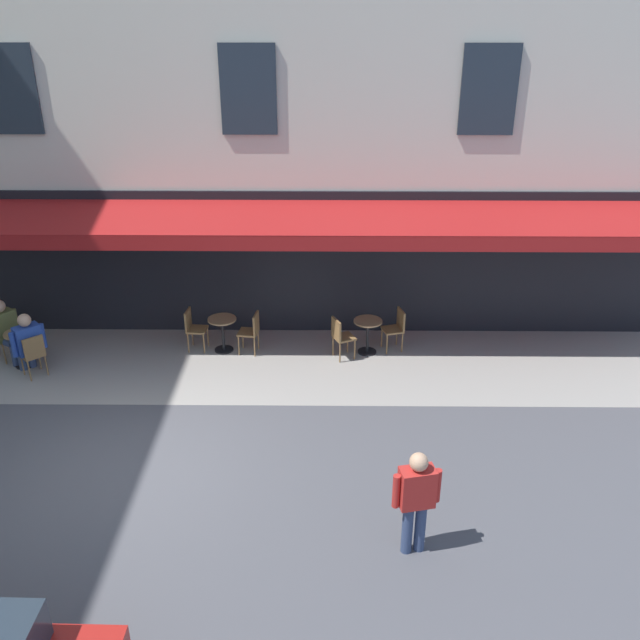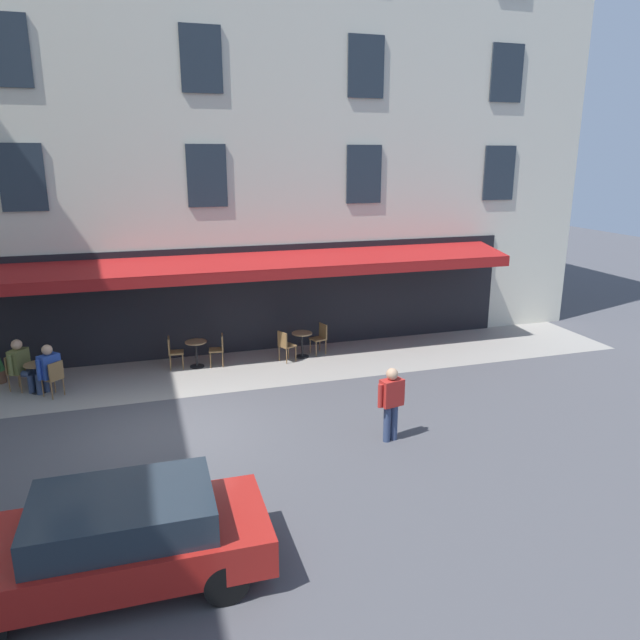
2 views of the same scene
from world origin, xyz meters
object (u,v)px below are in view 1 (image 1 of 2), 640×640
Objects in this scene: cafe_chair_wicker_kerbside at (252,329)px; seated_companion_in_blue at (27,341)px; cafe_table_mid_terrace at (21,344)px; cafe_table_streetside at (223,330)px; walking_pedestrian_in_red at (416,496)px; cafe_chair_wicker_back_row at (340,335)px; cafe_chair_wicker_corner_left at (33,352)px; cafe_table_near_entrance at (368,332)px; cafe_chair_wicker_under_awning at (1,334)px; seated_patron_in_olive at (6,329)px; cafe_chair_wicker_near_door at (396,326)px; cafe_chair_wicker_corner_right at (193,326)px.

cafe_chair_wicker_kerbside is 4.42m from seated_companion_in_blue.
cafe_table_mid_terrace is 4.65m from cafe_chair_wicker_kerbside.
walking_pedestrian_in_red is at bearing 120.38° from cafe_table_streetside.
cafe_table_mid_terrace is at bearing 3.29° from cafe_chair_wicker_back_row.
cafe_chair_wicker_corner_left is 1.00× the size of cafe_chair_wicker_kerbside.
cafe_table_streetside is 0.82× the size of cafe_chair_wicker_kerbside.
cafe_table_mid_terrace is at bearing 5.13° from cafe_table_near_entrance.
cafe_chair_wicker_corner_left is at bearing 141.63° from cafe_chair_wicker_under_awning.
cafe_table_mid_terrace is 0.82× the size of cafe_chair_wicker_under_awning.
cafe_table_streetside is (-4.53, -0.37, -0.06)m from cafe_chair_wicker_under_awning.
cafe_table_near_entrance is 7.41m from seated_patron_in_olive.
cafe_chair_wicker_back_row is 6.47m from cafe_table_mid_terrace.
walking_pedestrian_in_red is (-2.74, 5.66, 0.38)m from cafe_chair_wicker_kerbside.
cafe_chair_wicker_under_awning is 0.69× the size of seated_companion_in_blue.
cafe_chair_wicker_corner_left is (7.21, 1.25, 0.00)m from cafe_chair_wicker_near_door.
cafe_chair_wicker_corner_right is at bearing -55.41° from walking_pedestrian_in_red.
cafe_chair_wicker_kerbside is at bearing -176.84° from cafe_chair_wicker_under_awning.
cafe_table_streetside is at bearing -170.12° from cafe_table_mid_terrace.
cafe_table_near_entrance is 0.47× the size of walking_pedestrian_in_red.
cafe_chair_wicker_corner_right is at bearing -171.79° from seated_patron_in_olive.
walking_pedestrian_in_red is at bearing 93.15° from cafe_table_near_entrance.
cafe_chair_wicker_under_awning is (7.58, 0.31, 0.06)m from cafe_table_near_entrance.
cafe_chair_wicker_kerbside is at bearing 173.56° from cafe_chair_wicker_corner_right.
cafe_table_mid_terrace is (7.04, 0.63, 0.00)m from cafe_table_near_entrance.
cafe_chair_wicker_near_door is 1.00× the size of cafe_chair_wicker_corner_right.
cafe_chair_wicker_kerbside is (-5.15, -0.28, 0.00)m from cafe_chair_wicker_under_awning.
cafe_table_near_entrance is at bearing 14.53° from cafe_chair_wicker_near_door.
walking_pedestrian_in_red is (-4.00, 5.80, 0.38)m from cafe_chair_wicker_corner_right.
cafe_chair_wicker_under_awning is (0.55, -0.32, 0.06)m from cafe_table_mid_terrace.
cafe_chair_wicker_near_door is at bearing -174.10° from cafe_table_mid_terrace.
seated_patron_in_olive is at bearing -30.38° from cafe_table_mid_terrace.
cafe_chair_wicker_kerbside reaches higher than cafe_table_mid_terrace.
cafe_table_near_entrance is 0.82× the size of cafe_chair_wicker_corner_right.
cafe_chair_wicker_corner_right is (3.11, -0.37, 0.00)m from cafe_chair_wicker_back_row.
cafe_chair_wicker_near_door and cafe_chair_wicker_corner_left have the same top height.
cafe_chair_wicker_near_door is 3.05m from cafe_chair_wicker_kerbside.
cafe_chair_wicker_corner_left is at bearing 17.98° from cafe_table_streetside.
cafe_chair_wicker_kerbside is 1.00× the size of cafe_chair_wicker_corner_right.
cafe_chair_wicker_under_awning is 0.27m from seated_patron_in_olive.
cafe_table_streetside is at bearing 175.26° from cafe_chair_wicker_corner_right.
cafe_table_streetside is 0.56× the size of seated_patron_in_olive.
cafe_chair_wicker_near_door is 8.03m from seated_patron_in_olive.
cafe_chair_wicker_under_awning is 4.54m from cafe_table_streetside.
cafe_chair_wicker_corner_left is 0.27m from seated_companion_in_blue.
cafe_table_mid_terrace is 0.57× the size of seated_companion_in_blue.
cafe_chair_wicker_corner_right is 0.68× the size of seated_patron_in_olive.
cafe_chair_wicker_corner_left is 1.21× the size of cafe_table_streetside.
cafe_table_streetside is 0.63m from cafe_chair_wicker_corner_right.
cafe_table_streetside is at bearing 1.51° from cafe_chair_wicker_near_door.
cafe_chair_wicker_under_awning is at bearing 4.72° from cafe_table_streetside.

